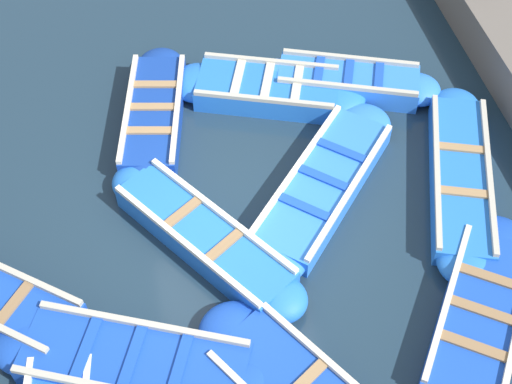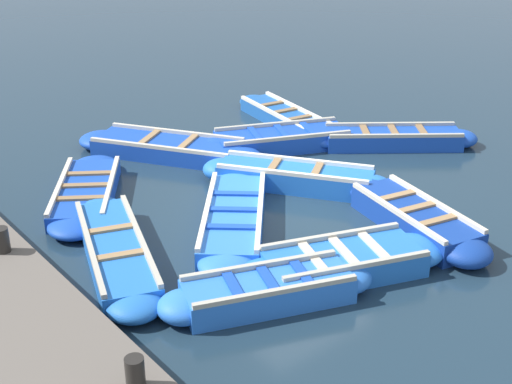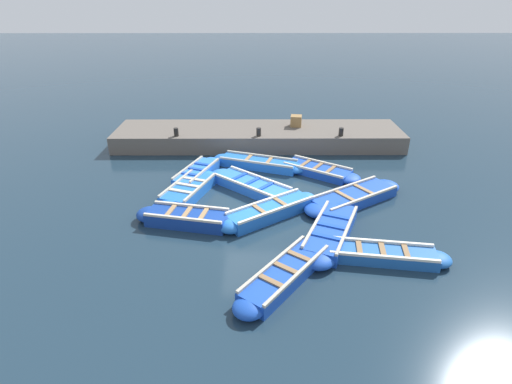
# 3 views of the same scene
# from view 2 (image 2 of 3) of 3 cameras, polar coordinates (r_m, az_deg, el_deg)

# --- Properties ---
(ground_plane) EXTENTS (120.00, 120.00, 0.00)m
(ground_plane) POSITION_cam_2_polar(r_m,az_deg,el_deg) (12.92, 2.62, -0.55)
(ground_plane) COLOR #1C303F
(boat_far_corner) EXTENTS (3.14, 1.77, 0.44)m
(boat_far_corner) POSITION_cam_2_polar(r_m,az_deg,el_deg) (9.87, 0.95, -7.94)
(boat_far_corner) COLOR blue
(boat_far_corner) RESTS_ON ground
(boat_end_of_row) EXTENTS (2.70, 3.36, 0.35)m
(boat_end_of_row) POSITION_cam_2_polar(r_m,az_deg,el_deg) (13.14, -13.45, -0.09)
(boat_end_of_row) COLOR #1947B7
(boat_end_of_row) RESTS_ON ground
(boat_alongside) EXTENTS (3.33, 2.80, 0.41)m
(boat_alongside) POSITION_cam_2_polar(r_m,az_deg,el_deg) (15.53, 10.89, 4.22)
(boat_alongside) COLOR #1947B7
(boat_alongside) RESTS_ON ground
(boat_bow_out) EXTENTS (2.99, 3.89, 0.40)m
(boat_bow_out) POSITION_cam_2_polar(r_m,az_deg,el_deg) (14.86, -7.05, 3.50)
(boat_bow_out) COLOR #1947B7
(boat_bow_out) RESTS_ON ground
(boat_stern_in) EXTENTS (1.45, 3.35, 0.46)m
(boat_stern_in) POSITION_cam_2_polar(r_m,az_deg,el_deg) (12.04, 12.59, -2.11)
(boat_stern_in) COLOR navy
(boat_stern_in) RESTS_ON ground
(boat_outer_right) EXTENTS (3.75, 2.29, 0.42)m
(boat_outer_right) POSITION_cam_2_polar(r_m,az_deg,el_deg) (15.18, 2.09, 4.19)
(boat_outer_right) COLOR #1947B7
(boat_outer_right) RESTS_ON ground
(boat_tucked) EXTENTS (1.22, 3.58, 0.37)m
(boat_tucked) POSITION_cam_2_polar(r_m,az_deg,el_deg) (16.66, 2.29, 6.00)
(boat_tucked) COLOR #1E59AD
(boat_tucked) RESTS_ON ground
(boat_inner_gap) EXTENTS (3.39, 1.99, 0.43)m
(boat_inner_gap) POSITION_cam_2_polar(r_m,az_deg,el_deg) (10.61, 7.00, -5.65)
(boat_inner_gap) COLOR blue
(boat_inner_gap) RESTS_ON ground
(boat_drifting) EXTENTS (2.02, 3.90, 0.39)m
(boat_drifting) POSITION_cam_2_polar(r_m,az_deg,el_deg) (11.06, -11.15, -4.70)
(boat_drifting) COLOR blue
(boat_drifting) RESTS_ON ground
(boat_near_quay) EXTENTS (2.66, 3.37, 0.46)m
(boat_near_quay) POSITION_cam_2_polar(r_m,az_deg,el_deg) (13.30, 3.14, 1.16)
(boat_near_quay) COLOR blue
(boat_near_quay) RESTS_ON ground
(boat_mid_row) EXTENTS (3.18, 3.46, 0.39)m
(boat_mid_row) POSITION_cam_2_polar(r_m,az_deg,el_deg) (11.82, -1.79, -2.17)
(boat_mid_row) COLOR blue
(boat_mid_row) RESTS_ON ground
(bollard_mid_north) EXTENTS (0.20, 0.20, 0.35)m
(bollard_mid_north) POSITION_cam_2_polar(r_m,az_deg,el_deg) (10.19, -19.66, -3.63)
(bollard_mid_north) COLOR black
(bollard_mid_north) RESTS_ON quay_wall
(bollard_mid_south) EXTENTS (0.20, 0.20, 0.35)m
(bollard_mid_south) POSITION_cam_2_polar(r_m,az_deg,el_deg) (7.41, -9.65, -14.06)
(bollard_mid_south) COLOR black
(bollard_mid_south) RESTS_ON quay_wall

